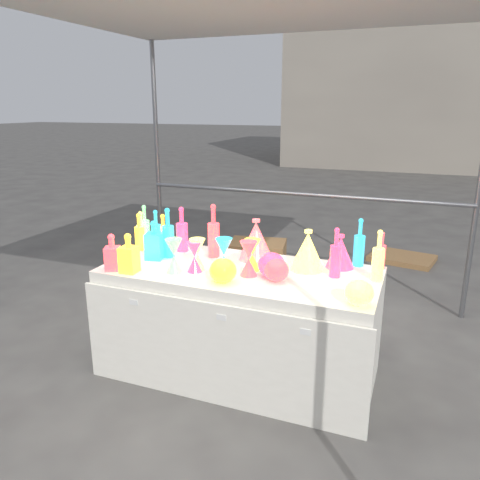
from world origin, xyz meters
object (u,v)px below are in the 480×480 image
(cardboard_box_closed, at_px, (257,261))
(globe_0, at_px, (223,272))
(decanter_0, at_px, (129,253))
(hourglass_0, at_px, (249,258))
(display_table, at_px, (240,322))
(bottle_0, at_px, (139,232))

(cardboard_box_closed, xyz_separation_m, globe_0, (0.47, -1.98, 0.61))
(decanter_0, height_order, hourglass_0, decanter_0)
(display_table, distance_m, decanter_0, 0.87)
(bottle_0, height_order, decanter_0, bottle_0)
(bottle_0, distance_m, globe_0, 0.93)
(globe_0, bearing_deg, display_table, 87.78)
(bottle_0, bearing_deg, decanter_0, -64.95)
(bottle_0, bearing_deg, cardboard_box_closed, 76.77)
(decanter_0, relative_size, globe_0, 1.55)
(cardboard_box_closed, height_order, globe_0, globe_0)
(hourglass_0, xyz_separation_m, globe_0, (-0.10, -0.17, -0.05))
(decanter_0, distance_m, hourglass_0, 0.77)
(display_table, bearing_deg, hourglass_0, -40.33)
(cardboard_box_closed, relative_size, globe_0, 3.44)
(hourglass_0, bearing_deg, decanter_0, -163.10)
(decanter_0, height_order, globe_0, decanter_0)
(cardboard_box_closed, relative_size, bottle_0, 2.06)
(cardboard_box_closed, distance_m, decanter_0, 2.15)
(display_table, distance_m, bottle_0, 1.00)
(bottle_0, xyz_separation_m, decanter_0, (0.21, -0.44, -0.01))
(globe_0, bearing_deg, bottle_0, 155.15)
(cardboard_box_closed, xyz_separation_m, decanter_0, (-0.17, -2.03, 0.67))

